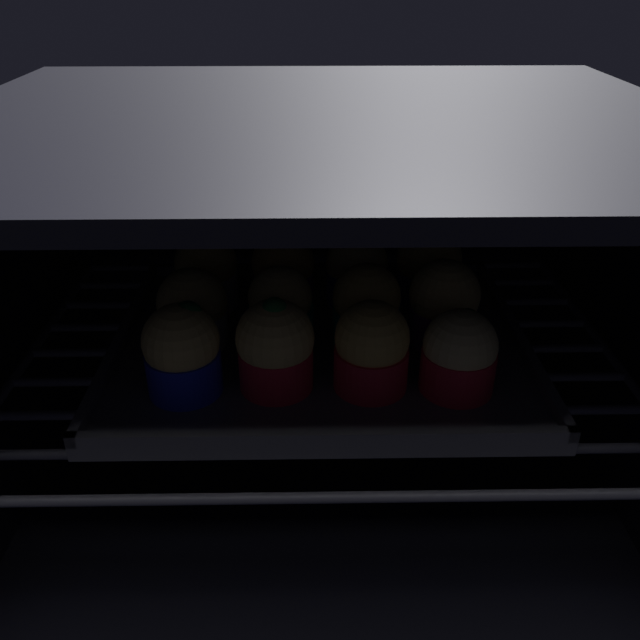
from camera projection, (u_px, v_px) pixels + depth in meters
oven_cavity at (319, 298)px, 63.05cm from camera, size 59.00×47.00×37.00cm
oven_rack at (320, 350)px, 61.02cm from camera, size 54.80×42.00×0.80cm
baking_tray at (320, 345)px, 59.83cm from camera, size 36.98×29.54×2.20cm
muffin_row0_col0 at (182, 351)px, 51.02cm from camera, size 6.08×6.08×7.76cm
muffin_row0_col1 at (275, 347)px, 51.53cm from camera, size 6.28×6.28×8.14cm
muffin_row0_col2 at (372, 349)px, 51.57cm from camera, size 6.02×6.02×7.60cm
muffin_row0_col3 at (459, 354)px, 51.48cm from camera, size 6.02×6.02×6.98cm
muffin_row1_col0 at (193, 310)px, 57.73cm from camera, size 6.26×6.26×7.17cm
muffin_row1_col1 at (280, 309)px, 57.77cm from camera, size 6.02×6.02×7.33cm
muffin_row1_col2 at (366, 307)px, 57.61cm from camera, size 6.07×6.07×7.63cm
muffin_row1_col3 at (443, 304)px, 57.68cm from camera, size 6.30×6.30×7.91cm
muffin_row2_col0 at (206, 272)px, 64.02cm from camera, size 6.10×6.10×8.01cm
muffin_row2_col1 at (283, 271)px, 64.21cm from camera, size 6.24×6.24×7.95cm
muffin_row2_col2 at (356, 270)px, 64.54cm from camera, size 6.16×6.16×7.71cm
muffin_row2_col3 at (428, 267)px, 64.41cm from camera, size 6.42×6.42×8.03cm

